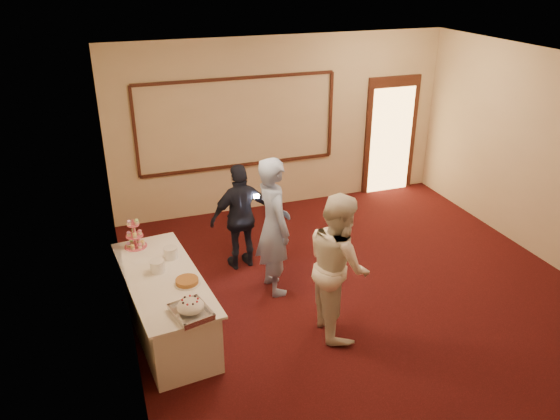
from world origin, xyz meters
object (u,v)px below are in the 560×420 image
object	(u,v)px
pavlova_tray	(191,308)
cupcake_stand	(135,236)
guest	(241,217)
plate_stack_b	(171,253)
man	(274,226)
plate_stack_a	(157,266)
tart	(187,282)
woman	(338,265)
buffet_table	(166,304)

from	to	relation	value
pavlova_tray	cupcake_stand	world-z (taller)	cupcake_stand
cupcake_stand	guest	size ratio (longest dim) A/B	0.27
plate_stack_b	man	world-z (taller)	man
cupcake_stand	plate_stack_a	bearing A→B (deg)	-75.86
cupcake_stand	tart	world-z (taller)	cupcake_stand
pavlova_tray	woman	size ratio (longest dim) A/B	0.29
buffet_table	woman	xyz separation A→B (m)	(1.95, -0.62, 0.50)
pavlova_tray	guest	xyz separation A→B (m)	(1.12, 2.06, -0.06)
plate_stack_b	guest	world-z (taller)	guest
buffet_table	plate_stack_a	distance (m)	0.47
cupcake_stand	guest	distance (m)	1.56
plate_stack_b	tart	bearing A→B (deg)	-83.17
plate_stack_a	plate_stack_b	distance (m)	0.34
woman	guest	distance (m)	1.94
guest	buffet_table	bearing A→B (deg)	36.42
cupcake_stand	plate_stack_b	bearing A→B (deg)	-49.41
plate_stack_a	woman	xyz separation A→B (m)	(1.98, -0.74, 0.05)
plate_stack_a	guest	xyz separation A→B (m)	(1.33, 1.08, -0.06)
cupcake_stand	plate_stack_a	size ratio (longest dim) A/B	2.39
pavlova_tray	plate_stack_a	size ratio (longest dim) A/B	2.94
buffet_table	plate_stack_b	bearing A→B (deg)	67.83
cupcake_stand	man	size ratio (longest dim) A/B	0.22
cupcake_stand	plate_stack_b	distance (m)	0.59
buffet_table	cupcake_stand	size ratio (longest dim) A/B	5.22
plate_stack_a	woman	world-z (taller)	woman
pavlova_tray	plate_stack_a	xyz separation A→B (m)	(-0.21, 0.97, -0.00)
tart	man	world-z (taller)	man
pavlova_tray	guest	size ratio (longest dim) A/B	0.33
guest	woman	bearing A→B (deg)	103.12
guest	tart	bearing A→B (deg)	47.53
buffet_table	tart	distance (m)	0.54
woman	buffet_table	bearing A→B (deg)	77.59
pavlova_tray	tart	xyz separation A→B (m)	(0.07, 0.60, -0.05)
buffet_table	woman	size ratio (longest dim) A/B	1.23
man	woman	size ratio (longest dim) A/B	1.07
plate_stack_a	plate_stack_b	bearing A→B (deg)	53.70
tart	cupcake_stand	bearing A→B (deg)	112.75
cupcake_stand	buffet_table	bearing A→B (deg)	-75.44
cupcake_stand	woman	xyz separation A→B (m)	(2.16, -1.46, -0.03)
tart	man	bearing A→B (deg)	29.24
pavlova_tray	tart	distance (m)	0.60
buffet_table	cupcake_stand	bearing A→B (deg)	104.56
buffet_table	guest	world-z (taller)	guest
cupcake_stand	pavlova_tray	bearing A→B (deg)	-77.10
guest	plate_stack_b	bearing A→B (deg)	29.03
buffet_table	guest	bearing A→B (deg)	43.15
man	woman	world-z (taller)	man
cupcake_stand	plate_stack_b	xyz separation A→B (m)	(0.38, -0.44, -0.08)
man	woman	distance (m)	1.17
plate_stack_b	buffet_table	bearing A→B (deg)	-112.17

